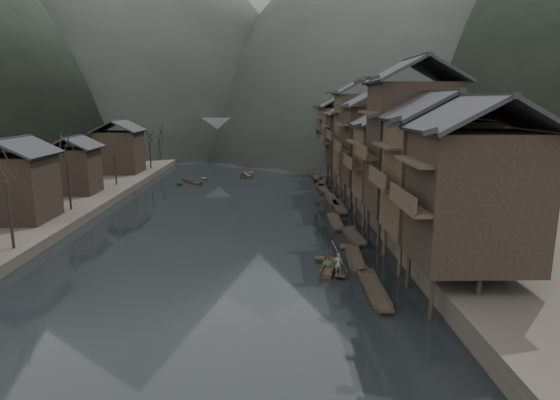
{
  "coord_description": "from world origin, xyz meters",
  "views": [
    {
      "loc": [
        4.8,
        -36.06,
        12.71
      ],
      "look_at": [
        5.59,
        11.95,
        2.5
      ],
      "focal_mm": 30.0,
      "sensor_mm": 36.0,
      "label": 1
    }
  ],
  "objects": [
    {
      "name": "hills",
      "position": [
        5.08,
        165.59,
        51.07
      ],
      "size": [
        320.0,
        380.0,
        108.08
      ],
      "color": "black",
      "rests_on": "ground"
    },
    {
      "name": "right_bank",
      "position": [
        35.0,
        40.0,
        0.9
      ],
      "size": [
        40.0,
        200.0,
        1.8
      ],
      "primitive_type": "cube",
      "color": "#2D2823",
      "rests_on": "ground"
    },
    {
      "name": "bamboo_pole",
      "position": [
        9.83,
        -3.56,
        3.8
      ],
      "size": [
        1.73,
        2.03,
        3.53
      ],
      "primitive_type": "cylinder",
      "rotation": [
        0.63,
        0.0,
        -0.7
      ],
      "color": "#8C7A51",
      "rests_on": "boatman"
    },
    {
      "name": "left_houses",
      "position": [
        -20.5,
        20.12,
        5.66
      ],
      "size": [
        8.1,
        53.2,
        8.73
      ],
      "color": "black",
      "rests_on": "left_bank"
    },
    {
      "name": "water",
      "position": [
        0.0,
        0.0,
        0.0
      ],
      "size": [
        300.0,
        300.0,
        0.0
      ],
      "primitive_type": "plane",
      "color": "black",
      "rests_on": "ground"
    },
    {
      "name": "boatman",
      "position": [
        9.63,
        -3.56,
        1.23
      ],
      "size": [
        0.63,
        0.46,
        1.61
      ],
      "primitive_type": "imported",
      "rotation": [
        0.0,
        0.0,
        3.01
      ],
      "color": "#58585B",
      "rests_on": "hero_sampan"
    },
    {
      "name": "moored_sampans",
      "position": [
        12.03,
        27.21,
        0.2
      ],
      "size": [
        2.94,
        74.97,
        0.47
      ],
      "color": "black",
      "rests_on": "water"
    },
    {
      "name": "stilt_houses",
      "position": [
        17.28,
        19.05,
        8.91
      ],
      "size": [
        9.0,
        67.6,
        16.67
      ],
      "color": "black",
      "rests_on": "ground"
    },
    {
      "name": "bare_trees",
      "position": [
        -17.0,
        19.2,
        6.5
      ],
      "size": [
        3.94,
        71.0,
        7.89
      ],
      "color": "black",
      "rests_on": "left_bank"
    },
    {
      "name": "cargo_heap",
      "position": [
        9.13,
        -1.85,
        0.73
      ],
      "size": [
        0.99,
        1.29,
        0.59
      ],
      "primitive_type": "ellipsoid",
      "color": "black",
      "rests_on": "hero_sampan"
    },
    {
      "name": "stone_bridge",
      "position": [
        -0.0,
        72.0,
        5.11
      ],
      "size": [
        40.0,
        6.0,
        9.0
      ],
      "color": "#4C4C4F",
      "rests_on": "ground"
    },
    {
      "name": "hero_sampan",
      "position": [
        9.19,
        -2.05,
        0.2
      ],
      "size": [
        2.04,
        4.52,
        0.43
      ],
      "color": "black",
      "rests_on": "water"
    },
    {
      "name": "midriver_boats",
      "position": [
        -4.29,
        40.43,
        0.2
      ],
      "size": [
        11.59,
        11.63,
        0.45
      ],
      "color": "black",
      "rests_on": "water"
    },
    {
      "name": "left_bank",
      "position": [
        -35.0,
        40.0,
        0.6
      ],
      "size": [
        40.0,
        200.0,
        1.2
      ],
      "primitive_type": "cube",
      "color": "#2D2823",
      "rests_on": "ground"
    }
  ]
}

